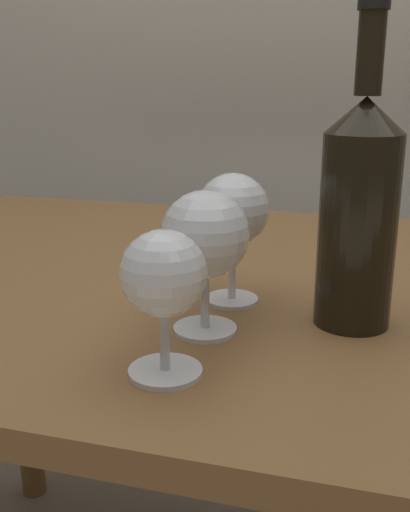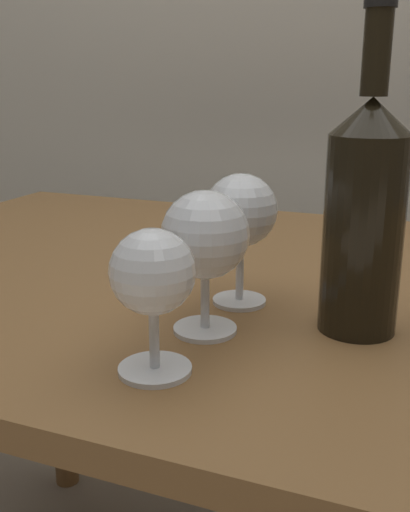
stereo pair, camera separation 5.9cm
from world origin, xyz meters
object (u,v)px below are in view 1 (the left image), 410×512
at_px(wine_glass_port, 163,279).
at_px(wine_bottle, 359,209).
at_px(wine_glass_cabernet, 233,213).
at_px(wine_glass_rose, 205,238).

height_order(wine_glass_port, wine_bottle, wine_bottle).
bearing_deg(wine_glass_port, wine_glass_cabernet, 85.38).
bearing_deg(wine_glass_port, wine_bottle, 47.04).
height_order(wine_glass_port, wine_glass_cabernet, wine_glass_cabernet).
xyz_separation_m(wine_glass_rose, wine_glass_cabernet, (0.01, 0.09, 0.01)).
bearing_deg(wine_glass_cabernet, wine_glass_port, -94.62).
xyz_separation_m(wine_glass_port, wine_glass_cabernet, (0.02, 0.19, 0.02)).
bearing_deg(wine_glass_cabernet, wine_bottle, -10.93).
distance_m(wine_glass_port, wine_glass_cabernet, 0.19).
distance_m(wine_glass_port, wine_bottle, 0.22).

